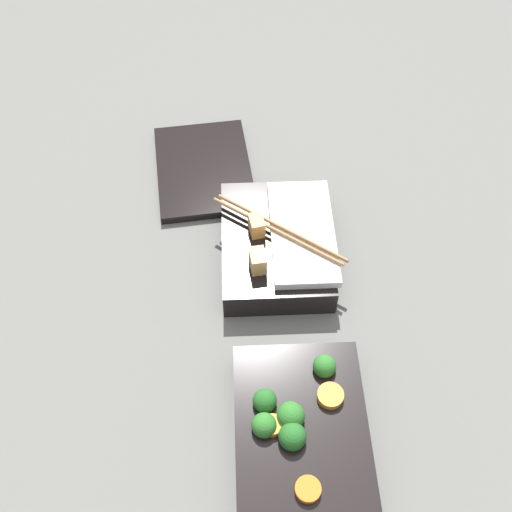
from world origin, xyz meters
name	(u,v)px	position (x,y,z in m)	size (l,w,h in m)	color
ground_plane	(281,337)	(0.00, 0.00, 0.00)	(3.00, 3.00, 0.00)	slate
bento_tray_vegetable	(300,430)	(-0.13, -0.01, 0.02)	(0.20, 0.15, 0.07)	black
bento_tray_rice	(281,244)	(0.13, -0.01, 0.03)	(0.20, 0.17, 0.07)	black
bento_lid	(204,169)	(0.29, 0.10, 0.01)	(0.19, 0.14, 0.01)	black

